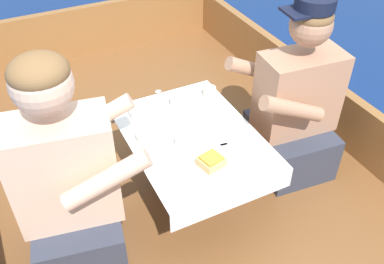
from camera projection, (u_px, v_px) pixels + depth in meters
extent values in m
plane|color=navy|center=(186.00, 224.00, 2.49)|extent=(60.00, 60.00, 0.00)
cube|color=brown|center=(185.00, 206.00, 2.39)|extent=(2.04, 3.39, 0.32)
cube|color=#936033|center=(336.00, 112.00, 2.52)|extent=(0.06, 3.39, 0.33)
cube|color=#936033|center=(92.00, 29.00, 3.32)|extent=(1.92, 0.06, 0.38)
cylinder|color=#B2B2B7|center=(192.00, 169.00, 2.11)|extent=(0.07, 0.07, 0.39)
cube|color=brown|center=(192.00, 138.00, 1.98)|extent=(0.54, 0.74, 0.02)
cube|color=white|center=(192.00, 136.00, 1.97)|extent=(0.57, 0.77, 0.00)
cube|color=white|center=(234.00, 199.00, 1.74)|extent=(0.57, 0.00, 0.10)
cube|color=white|center=(160.00, 102.00, 2.27)|extent=(0.57, 0.00, 0.10)
cube|color=#333847|center=(80.00, 230.00, 1.90)|extent=(0.43, 0.50, 0.26)
cube|color=beige|center=(64.00, 170.00, 1.66)|extent=(0.43, 0.29, 0.48)
sphere|color=beige|center=(41.00, 84.00, 1.41)|extent=(0.22, 0.22, 0.22)
ellipsoid|color=brown|center=(38.00, 72.00, 1.38)|extent=(0.20, 0.20, 0.12)
cylinder|color=beige|center=(96.00, 120.00, 1.78)|extent=(0.34, 0.13, 0.21)
cylinder|color=beige|center=(107.00, 180.00, 1.51)|extent=(0.34, 0.13, 0.21)
cube|color=#333847|center=(289.00, 144.00, 2.35)|extent=(0.40, 0.47, 0.26)
cube|color=tan|center=(298.00, 93.00, 2.13)|extent=(0.42, 0.26, 0.42)
sphere|color=tan|center=(311.00, 25.00, 1.90)|extent=(0.20, 0.20, 0.20)
ellipsoid|color=brown|center=(313.00, 16.00, 1.87)|extent=(0.19, 0.19, 0.11)
cylinder|color=tan|center=(292.00, 109.00, 1.92)|extent=(0.34, 0.10, 0.21)
cylinder|color=tan|center=(255.00, 70.00, 2.18)|extent=(0.34, 0.10, 0.21)
cylinder|color=black|center=(315.00, 3.00, 1.84)|extent=(0.18, 0.18, 0.06)
cube|color=black|center=(296.00, 12.00, 1.83)|extent=(0.11, 0.15, 0.01)
cylinder|color=white|center=(211.00, 166.00, 1.81)|extent=(0.18, 0.18, 0.01)
cylinder|color=white|center=(206.00, 123.00, 2.03)|extent=(0.19, 0.19, 0.01)
cube|color=tan|center=(211.00, 162.00, 1.79)|extent=(0.12, 0.11, 0.04)
cube|color=gold|center=(211.00, 158.00, 1.78)|extent=(0.10, 0.09, 0.01)
cylinder|color=white|center=(142.00, 111.00, 2.08)|extent=(0.13, 0.13, 0.04)
cylinder|color=beige|center=(142.00, 110.00, 2.08)|extent=(0.11, 0.11, 0.02)
cylinder|color=white|center=(148.00, 136.00, 1.94)|extent=(0.11, 0.11, 0.04)
cylinder|color=beige|center=(148.00, 134.00, 1.93)|extent=(0.09, 0.09, 0.02)
cylinder|color=white|center=(184.00, 142.00, 1.89)|extent=(0.07, 0.07, 0.06)
torus|color=white|center=(193.00, 138.00, 1.90)|extent=(0.04, 0.01, 0.04)
cylinder|color=#3D2314|center=(184.00, 139.00, 1.88)|extent=(0.06, 0.06, 0.01)
cylinder|color=white|center=(178.00, 102.00, 2.13)|extent=(0.07, 0.07, 0.06)
torus|color=white|center=(186.00, 99.00, 2.14)|extent=(0.04, 0.01, 0.04)
cylinder|color=#3D2314|center=(178.00, 98.00, 2.12)|extent=(0.06, 0.06, 0.01)
cylinder|color=silver|center=(210.00, 92.00, 2.20)|extent=(0.06, 0.06, 0.05)
cylinder|color=beige|center=(210.00, 92.00, 2.20)|extent=(0.07, 0.07, 0.03)
cube|color=silver|center=(163.00, 117.00, 2.08)|extent=(0.16, 0.08, 0.00)
cube|color=silver|center=(149.00, 117.00, 2.07)|extent=(0.04, 0.03, 0.00)
cube|color=silver|center=(238.00, 141.00, 1.93)|extent=(0.17, 0.03, 0.00)
cube|color=silver|center=(224.00, 145.00, 1.92)|extent=(0.04, 0.02, 0.00)
cube|color=silver|center=(162.00, 99.00, 2.19)|extent=(0.03, 0.17, 0.00)
ellipsoid|color=silver|center=(158.00, 91.00, 2.24)|extent=(0.04, 0.02, 0.01)
cube|color=silver|center=(171.00, 184.00, 1.73)|extent=(0.08, 0.16, 0.00)
cube|color=silver|center=(172.00, 167.00, 1.80)|extent=(0.15, 0.10, 0.00)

